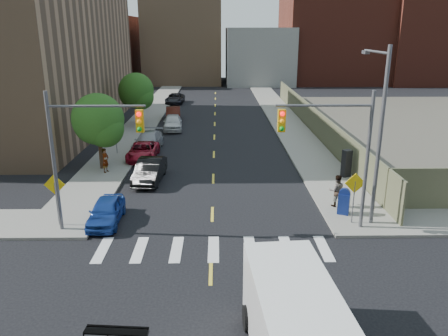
{
  "coord_description": "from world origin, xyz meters",
  "views": [
    {
      "loc": [
        0.31,
        -14.0,
        9.64
      ],
      "look_at": [
        0.67,
        10.07,
        2.0
      ],
      "focal_mm": 35.0,
      "sensor_mm": 36.0,
      "label": 1
    }
  ],
  "objects_px": {
    "parked_car_blue": "(106,211)",
    "mailbox": "(344,201)",
    "parked_car_maroon": "(173,114)",
    "parked_car_grey": "(175,98)",
    "parked_car_black": "(150,170)",
    "pedestrian_west": "(105,160)",
    "payphone": "(346,163)",
    "pedestrian_east": "(337,191)",
    "parked_car_red": "(143,151)",
    "parked_car_silver": "(148,141)",
    "cargo_van": "(294,324)",
    "parked_car_white": "(173,122)"
  },
  "relations": [
    {
      "from": "parked_car_grey",
      "to": "mailbox",
      "type": "relative_size",
      "value": 3.35
    },
    {
      "from": "parked_car_blue",
      "to": "pedestrian_east",
      "type": "relative_size",
      "value": 2.07
    },
    {
      "from": "pedestrian_east",
      "to": "payphone",
      "type": "bearing_deg",
      "value": -107.21
    },
    {
      "from": "parked_car_blue",
      "to": "parked_car_grey",
      "type": "relative_size",
      "value": 0.78
    },
    {
      "from": "parked_car_black",
      "to": "pedestrian_east",
      "type": "distance_m",
      "value": 12.16
    },
    {
      "from": "parked_car_grey",
      "to": "payphone",
      "type": "bearing_deg",
      "value": -63.2
    },
    {
      "from": "parked_car_blue",
      "to": "mailbox",
      "type": "distance_m",
      "value": 12.59
    },
    {
      "from": "payphone",
      "to": "cargo_van",
      "type": "bearing_deg",
      "value": -134.66
    },
    {
      "from": "mailbox",
      "to": "parked_car_silver",
      "type": "bearing_deg",
      "value": 155.32
    },
    {
      "from": "parked_car_blue",
      "to": "parked_car_grey",
      "type": "height_order",
      "value": "parked_car_grey"
    },
    {
      "from": "pedestrian_west",
      "to": "parked_car_red",
      "type": "bearing_deg",
      "value": -9.85
    },
    {
      "from": "parked_car_maroon",
      "to": "payphone",
      "type": "xyz_separation_m",
      "value": [
        13.59,
        -20.23,
        0.35
      ]
    },
    {
      "from": "parked_car_red",
      "to": "pedestrian_east",
      "type": "xyz_separation_m",
      "value": [
        12.45,
        -10.05,
        0.43
      ]
    },
    {
      "from": "parked_car_white",
      "to": "pedestrian_west",
      "type": "distance_m",
      "value": 14.5
    },
    {
      "from": "parked_car_white",
      "to": "parked_car_silver",
      "type": "bearing_deg",
      "value": -103.84
    },
    {
      "from": "parked_car_silver",
      "to": "parked_car_grey",
      "type": "height_order",
      "value": "parked_car_silver"
    },
    {
      "from": "pedestrian_west",
      "to": "payphone",
      "type": "bearing_deg",
      "value": -75.59
    },
    {
      "from": "parked_car_grey",
      "to": "cargo_van",
      "type": "distance_m",
      "value": 49.71
    },
    {
      "from": "parked_car_maroon",
      "to": "parked_car_grey",
      "type": "bearing_deg",
      "value": 88.75
    },
    {
      "from": "parked_car_grey",
      "to": "cargo_van",
      "type": "xyz_separation_m",
      "value": [
        8.02,
        -49.06,
        0.75
      ]
    },
    {
      "from": "parked_car_silver",
      "to": "parked_car_grey",
      "type": "bearing_deg",
      "value": 92.63
    },
    {
      "from": "parked_car_red",
      "to": "pedestrian_east",
      "type": "relative_size",
      "value": 2.51
    },
    {
      "from": "parked_car_black",
      "to": "pedestrian_west",
      "type": "xyz_separation_m",
      "value": [
        -3.29,
        1.54,
        0.25
      ]
    },
    {
      "from": "parked_car_silver",
      "to": "mailbox",
      "type": "xyz_separation_m",
      "value": [
        12.57,
        -13.87,
        0.12
      ]
    },
    {
      "from": "parked_car_black",
      "to": "pedestrian_west",
      "type": "bearing_deg",
      "value": 158.38
    },
    {
      "from": "pedestrian_west",
      "to": "parked_car_silver",
      "type": "bearing_deg",
      "value": 1.33
    },
    {
      "from": "parked_car_maroon",
      "to": "parked_car_grey",
      "type": "distance_m",
      "value": 11.69
    },
    {
      "from": "parked_car_silver",
      "to": "pedestrian_east",
      "type": "height_order",
      "value": "pedestrian_east"
    },
    {
      "from": "parked_car_red",
      "to": "parked_car_maroon",
      "type": "relative_size",
      "value": 1.04
    },
    {
      "from": "parked_car_blue",
      "to": "parked_car_black",
      "type": "distance_m",
      "value": 6.7
    },
    {
      "from": "parked_car_maroon",
      "to": "pedestrian_west",
      "type": "height_order",
      "value": "pedestrian_west"
    },
    {
      "from": "cargo_van",
      "to": "pedestrian_east",
      "type": "relative_size",
      "value": 3.32
    },
    {
      "from": "payphone",
      "to": "pedestrian_east",
      "type": "distance_m",
      "value": 5.56
    },
    {
      "from": "pedestrian_west",
      "to": "pedestrian_east",
      "type": "xyz_separation_m",
      "value": [
        14.44,
        -6.38,
        0.07
      ]
    },
    {
      "from": "parked_car_grey",
      "to": "pedestrian_west",
      "type": "xyz_separation_m",
      "value": [
        -1.99,
        -30.68,
        0.32
      ]
    },
    {
      "from": "parked_car_grey",
      "to": "pedestrian_east",
      "type": "distance_m",
      "value": 39.1
    },
    {
      "from": "parked_car_silver",
      "to": "pedestrian_west",
      "type": "distance_m",
      "value": 6.7
    },
    {
      "from": "parked_car_white",
      "to": "mailbox",
      "type": "height_order",
      "value": "mailbox"
    },
    {
      "from": "mailbox",
      "to": "pedestrian_east",
      "type": "height_order",
      "value": "pedestrian_east"
    },
    {
      "from": "parked_car_blue",
      "to": "mailbox",
      "type": "relative_size",
      "value": 2.61
    },
    {
      "from": "cargo_van",
      "to": "mailbox",
      "type": "height_order",
      "value": "cargo_van"
    },
    {
      "from": "cargo_van",
      "to": "parked_car_red",
      "type": "bearing_deg",
      "value": 105.99
    },
    {
      "from": "mailbox",
      "to": "parked_car_white",
      "type": "bearing_deg",
      "value": 140.7
    },
    {
      "from": "parked_car_silver",
      "to": "pedestrian_west",
      "type": "bearing_deg",
      "value": -104.63
    },
    {
      "from": "parked_car_maroon",
      "to": "parked_car_white",
      "type": "bearing_deg",
      "value": -90.62
    },
    {
      "from": "parked_car_maroon",
      "to": "cargo_van",
      "type": "bearing_deg",
      "value": -84.74
    },
    {
      "from": "parked_car_red",
      "to": "parked_car_silver",
      "type": "distance_m",
      "value": 2.73
    },
    {
      "from": "parked_car_silver",
      "to": "parked_car_grey",
      "type": "xyz_separation_m",
      "value": [
        0.0,
        24.29,
        -0.06
      ]
    },
    {
      "from": "parked_car_red",
      "to": "mailbox",
      "type": "xyz_separation_m",
      "value": [
        12.57,
        -11.14,
        0.21
      ]
    },
    {
      "from": "parked_car_blue",
      "to": "pedestrian_west",
      "type": "bearing_deg",
      "value": 102.7
    }
  ]
}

